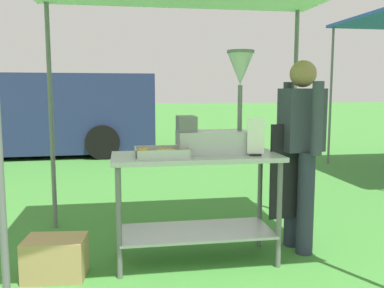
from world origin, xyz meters
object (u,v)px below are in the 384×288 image
Objects in this scene: vendor at (300,146)px; menu_sign at (256,139)px; donut_tray at (162,154)px; supply_crate at (56,258)px; donut_fryer at (218,121)px; donut_cart at (196,184)px; van_navy at (18,113)px.

menu_sign is at bearing -152.46° from vendor.
donut_tray is 1.09m from supply_crate.
donut_fryer is at bearing -174.80° from vendor.
van_navy is (-2.73, 6.17, 0.25)m from donut_cart.
vendor is at bearing 6.19° from donut_cart.
donut_tray is 0.72m from menu_sign.
donut_cart is at bearing 7.42° from supply_crate.
vendor is 7.07m from van_navy.
menu_sign is 0.18× the size of vendor.
donut_fryer is 0.34m from menu_sign.
donut_fryer is at bearing 15.90° from donut_tray.
donut_fryer is (0.18, 0.03, 0.50)m from donut_cart.
donut_cart is 6.75m from van_navy.
donut_tray is 0.26× the size of vendor.
donut_tray is at bearing -164.10° from donut_fryer.
vendor is 0.29× the size of van_navy.
menu_sign reaches higher than supply_crate.
donut_tray is 0.90× the size of supply_crate.
van_navy reaches higher than vendor.
menu_sign is at bearing -3.77° from donut_tray.
donut_cart is at bearing -173.81° from vendor.
menu_sign reaches higher than donut_cart.
donut_tray is (-0.28, -0.10, 0.27)m from donut_cart.
menu_sign is at bearing -63.37° from van_navy.
van_navy reaches higher than donut_tray.
menu_sign is at bearing -0.24° from supply_crate.
donut_tray is 1.41× the size of menu_sign.
donut_tray is 6.73m from van_navy.
donut_cart is at bearing -66.13° from van_navy.
supply_crate is at bearing 179.76° from menu_sign.
van_navy reaches higher than menu_sign.
van_navy is at bearing 104.74° from supply_crate.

